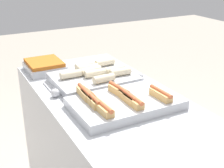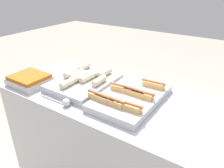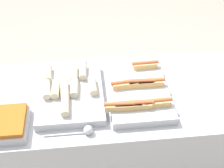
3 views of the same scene
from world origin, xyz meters
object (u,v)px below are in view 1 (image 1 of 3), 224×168
object	(u,v)px
tray_hotdogs	(123,102)
serving_spoon_far	(138,76)
tray_wraps	(94,77)
tray_side_front	(44,66)
serving_spoon_near	(54,92)

from	to	relation	value
tray_hotdogs	serving_spoon_far	world-z (taller)	tray_hotdogs
serving_spoon_far	tray_hotdogs	bearing A→B (deg)	-42.61
tray_wraps	tray_side_front	distance (m)	0.41
serving_spoon_near	tray_wraps	bearing A→B (deg)	104.60
tray_hotdogs	serving_spoon_near	world-z (taller)	tray_hotdogs
tray_side_front	tray_wraps	bearing A→B (deg)	31.31
serving_spoon_near	serving_spoon_far	bearing A→B (deg)	90.17
tray_wraps	tray_side_front	bearing A→B (deg)	-148.69
tray_hotdogs	tray_wraps	size ratio (longest dim) A/B	1.12
tray_hotdogs	tray_side_front	xyz separation A→B (m)	(-0.74, -0.19, 0.00)
serving_spoon_far	serving_spoon_near	bearing A→B (deg)	-89.83
tray_hotdogs	tray_side_front	bearing A→B (deg)	-165.40
tray_wraps	serving_spoon_far	distance (m)	0.28
tray_hotdogs	tray_wraps	bearing A→B (deg)	177.10
tray_hotdogs	serving_spoon_far	bearing A→B (deg)	137.39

